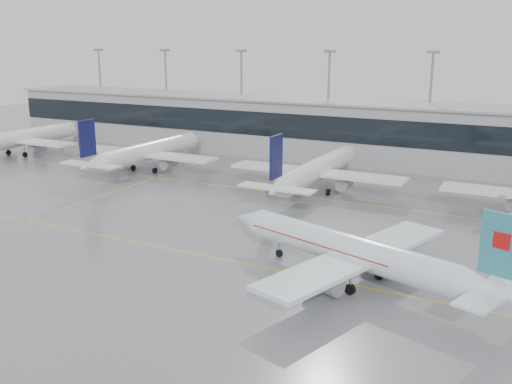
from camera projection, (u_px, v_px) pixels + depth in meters
The scene contains 12 objects.
ground at pixel (208, 257), 66.19m from camera, with size 320.00×320.00×0.00m, color gray.
taxi_line_main at pixel (208, 257), 66.19m from camera, with size 120.00×0.25×0.01m, color gold.
taxi_line_north at pixel (307, 197), 91.94m from camera, with size 120.00×0.25×0.01m, color gold.
taxi_line_cross at pixel (101, 196), 92.44m from camera, with size 0.25×60.00×0.01m, color gold.
terminal at pixel (367, 133), 117.89m from camera, with size 180.00×15.00×12.00m, color #969699.
terminal_glass at pixel (356, 131), 111.03m from camera, with size 180.00×0.20×5.00m, color black.
terminal_roof at pixel (369, 103), 116.32m from camera, with size 182.00×16.00×0.40m, color gray.
light_masts at pixel (377, 95), 121.18m from camera, with size 156.40×1.00×22.60m.
air_canada_jet at pixel (357, 253), 58.04m from camera, with size 33.76×27.09×10.60m.
parked_jet_a at pixel (20, 138), 125.39m from camera, with size 29.64×36.96×11.72m.
parked_jet_b at pixel (147, 152), 109.78m from camera, with size 29.64×36.96×11.72m.
parked_jet_c at pixel (316, 170), 94.17m from camera, with size 29.64×36.96×11.72m.
Camera 1 is at (33.55, -52.57, 24.06)m, focal length 40.00 mm.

